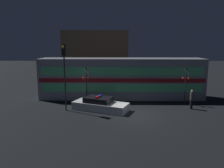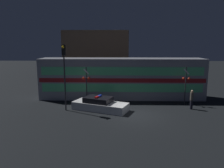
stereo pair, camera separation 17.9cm
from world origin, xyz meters
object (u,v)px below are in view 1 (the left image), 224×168
object	(u,v)px
train	(121,78)
traffic_light_corner	(64,65)
police_car	(100,105)
crossing_signal_near	(186,82)
pedestrian	(192,99)

from	to	relation	value
train	traffic_light_corner	distance (m)	7.35
police_car	crossing_signal_near	bearing A→B (deg)	36.01
train	crossing_signal_near	world-z (taller)	train
police_car	train	bearing A→B (deg)	88.31
train	pedestrian	distance (m)	7.74
crossing_signal_near	train	bearing A→B (deg)	157.15
crossing_signal_near	traffic_light_corner	bearing A→B (deg)	-168.77
train	traffic_light_corner	world-z (taller)	traffic_light_corner
train	traffic_light_corner	size ratio (longest dim) A/B	3.01
pedestrian	traffic_light_corner	size ratio (longest dim) A/B	0.31
pedestrian	police_car	bearing A→B (deg)	-176.91
train	pedestrian	xyz separation A→B (m)	(6.35, -4.24, -1.27)
train	traffic_light_corner	bearing A→B (deg)	-136.43
crossing_signal_near	police_car	bearing A→B (deg)	-166.02
crossing_signal_near	traffic_light_corner	distance (m)	11.74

